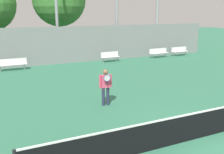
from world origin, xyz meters
name	(u,v)px	position (x,y,z in m)	size (l,w,h in m)	color
ground_plane	(203,137)	(0.00, 0.00, 0.00)	(100.00, 100.00, 0.00)	#337556
tennis_net	(205,123)	(0.00, 0.00, 0.50)	(12.32, 0.09, 0.98)	black
tennis_player	(106,85)	(-1.79, 4.33, 0.97)	(0.59, 0.44, 1.70)	#282D47
bench_courtside_near	(179,50)	(10.38, 14.02, 0.54)	(1.76, 0.40, 0.87)	white
bench_courtside_far	(159,52)	(7.93, 14.02, 0.54)	(1.89, 0.40, 0.87)	white
bench_adjacent_court	(12,63)	(-5.00, 14.02, 0.54)	(2.09, 0.40, 0.87)	white
bench_by_gate	(110,56)	(2.91, 14.02, 0.54)	(1.61, 0.40, 0.87)	white
back_fence	(73,45)	(0.00, 15.01, 1.52)	(27.11, 0.06, 3.04)	gray
tree_green_broad	(59,0)	(0.19, 19.86, 5.34)	(5.15, 5.15, 7.93)	brown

